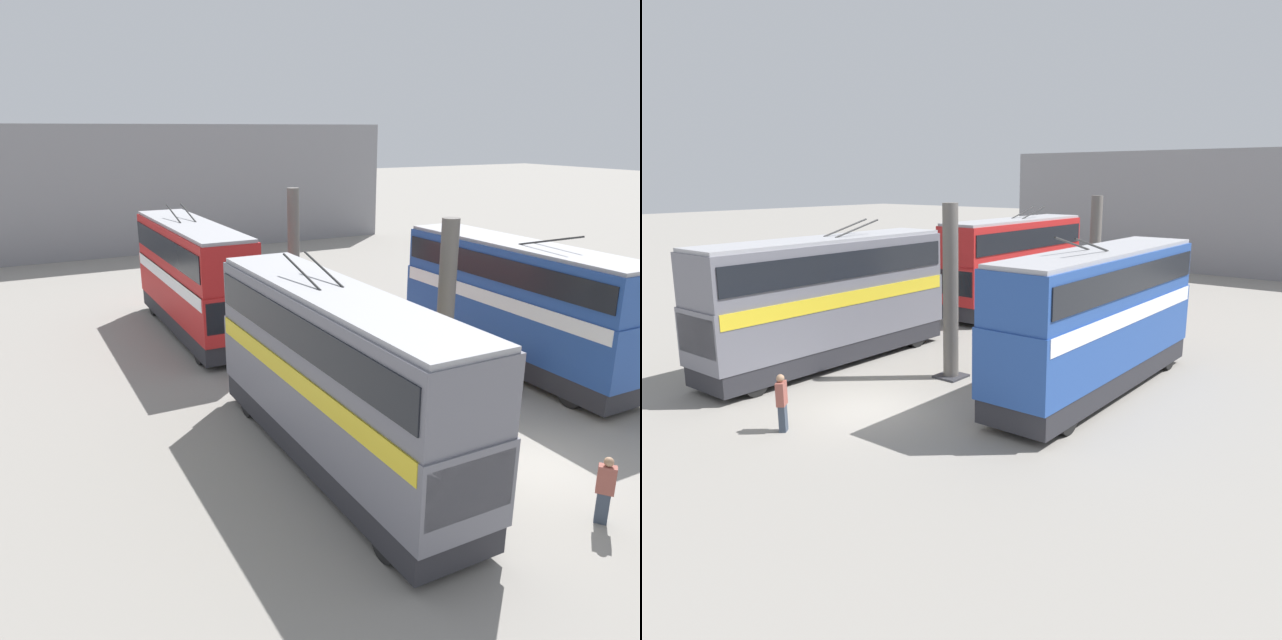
# 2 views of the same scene
# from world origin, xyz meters

# --- Properties ---
(ground_plane) EXTENTS (240.00, 240.00, 0.00)m
(ground_plane) POSITION_xyz_m (0.00, 0.00, 0.00)
(ground_plane) COLOR gray
(depot_back_wall) EXTENTS (0.50, 36.00, 9.60)m
(depot_back_wall) POSITION_xyz_m (37.06, 0.00, 4.80)
(depot_back_wall) COLOR gray
(depot_back_wall) RESTS_ON ground_plane
(support_column_near) EXTENTS (1.05, 1.05, 6.57)m
(support_column_near) POSITION_xyz_m (4.41, 0.00, 3.16)
(support_column_near) COLOR #605B56
(support_column_near) RESTS_ON ground_plane
(support_column_far) EXTENTS (1.05, 1.05, 6.57)m
(support_column_far) POSITION_xyz_m (16.18, 0.00, 3.16)
(support_column_far) COLOR #605B56
(support_column_far) RESTS_ON ground_plane
(bus_left_near) EXTENTS (11.20, 2.54, 5.68)m
(bus_left_near) POSITION_xyz_m (6.30, -5.07, 2.88)
(bus_left_near) COLOR black
(bus_left_near) RESTS_ON ground_plane
(bus_right_mid) EXTENTS (11.33, 2.54, 5.76)m
(bus_right_mid) POSITION_xyz_m (2.78, 5.07, 2.91)
(bus_right_mid) COLOR black
(bus_right_mid) RESTS_ON ground_plane
(bus_right_far) EXTENTS (10.98, 2.54, 5.81)m
(bus_right_far) POSITION_xyz_m (16.37, 5.07, 2.95)
(bus_right_far) COLOR black
(bus_right_far) RESTS_ON ground_plane
(person_by_left_row) EXTENTS (0.25, 0.43, 1.65)m
(person_by_left_row) POSITION_xyz_m (4.04, -3.19, 0.87)
(person_by_left_row) COLOR #384251
(person_by_left_row) RESTS_ON ground_plane
(person_aisle_foreground) EXTENTS (0.48, 0.45, 1.79)m
(person_aisle_foreground) POSITION_xyz_m (-2.75, 0.67, 0.95)
(person_aisle_foreground) COLOR #384251
(person_aisle_foreground) RESTS_ON ground_plane
(person_aisle_midway) EXTENTS (0.48, 0.37, 1.56)m
(person_aisle_midway) POSITION_xyz_m (13.98, -0.95, 0.82)
(person_aisle_midway) COLOR #384251
(person_aisle_midway) RESTS_ON ground_plane
(oil_drum) EXTENTS (0.56, 0.56, 0.87)m
(oil_drum) POSITION_xyz_m (11.64, 3.21, 0.44)
(oil_drum) COLOR #B28E23
(oil_drum) RESTS_ON ground_plane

